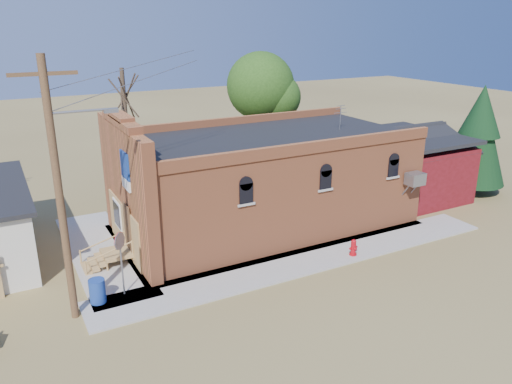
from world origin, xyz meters
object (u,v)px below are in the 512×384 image
stop_sign (120,247)px  trash_barrel (97,291)px  fire_hydrant (353,247)px  utility_pole (60,188)px  brick_bar (261,181)px

stop_sign → trash_barrel: stop_sign is taller
fire_hydrant → stop_sign: bearing=147.3°
utility_pole → brick_bar: bearing=23.7°
brick_bar → stop_sign: brick_bar is taller
fire_hydrant → brick_bar: bearing=85.3°
stop_sign → trash_barrel: (-0.99, -0.13, -1.49)m
brick_bar → fire_hydrant: bearing=-70.5°
fire_hydrant → stop_sign: stop_sign is taller
utility_pole → trash_barrel: bearing=29.1°
fire_hydrant → utility_pole: bearing=151.5°
brick_bar → fire_hydrant: brick_bar is taller
brick_bar → utility_pole: 10.96m
fire_hydrant → stop_sign: size_ratio=0.30×
stop_sign → trash_barrel: bearing=164.9°
trash_barrel → fire_hydrant: bearing=-7.1°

